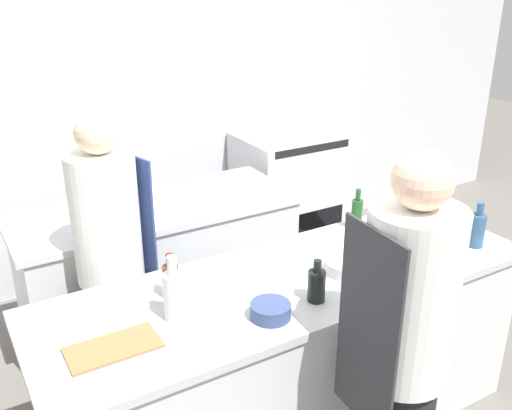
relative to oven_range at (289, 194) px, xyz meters
The scene contains 16 objects.
wall_back 1.51m from the oven_range, 162.17° to the left, with size 8.00×0.06×2.80m.
prep_counter 2.10m from the oven_range, 123.30° to the right, with size 2.46×0.80×0.90m.
pass_counter 1.50m from the oven_range, 157.62° to the right, with size 1.76×0.72×0.90m.
oven_range is the anchor object (origin of this frame).
chef_at_prep_near 2.67m from the oven_range, 114.40° to the right, with size 0.38×0.36×1.69m.
chef_at_stove 2.13m from the oven_range, 149.78° to the right, with size 0.39×0.37×1.64m.
bottle_olive_oil 2.34m from the oven_range, 120.95° to the right, with size 0.08×0.08×0.20m.
bottle_vinegar 2.56m from the oven_range, 134.81° to the right, with size 0.09×0.09×0.29m.
bottle_wine 2.41m from the oven_range, 136.66° to the right, with size 0.07×0.07×0.21m.
bottle_cooking_oil 2.03m from the oven_range, 94.15° to the right, with size 0.08×0.08×0.25m.
bottle_sauce 1.97m from the oven_range, 99.42° to the right, with size 0.08×0.08×0.25m.
bottle_water 1.64m from the oven_range, 110.11° to the right, with size 0.06×0.06×0.24m.
bowl_mixing_large 1.99m from the oven_range, 105.98° to the right, with size 0.19×0.19×0.06m.
bowl_prep_small 2.48m from the oven_range, 125.72° to the right, with size 0.17×0.17×0.06m.
bowl_ceramic_blue 2.09m from the oven_range, 116.24° to the right, with size 0.20×0.20×0.06m.
cutting_board 2.80m from the oven_range, 137.96° to the right, with size 0.35×0.18×0.01m.
Camera 1 is at (-1.36, -1.93, 2.24)m, focal length 40.00 mm.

